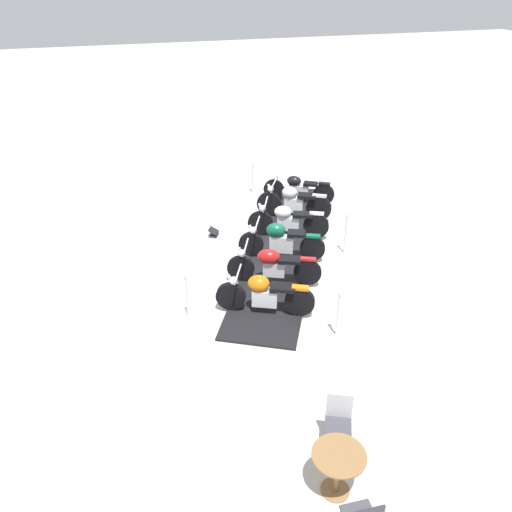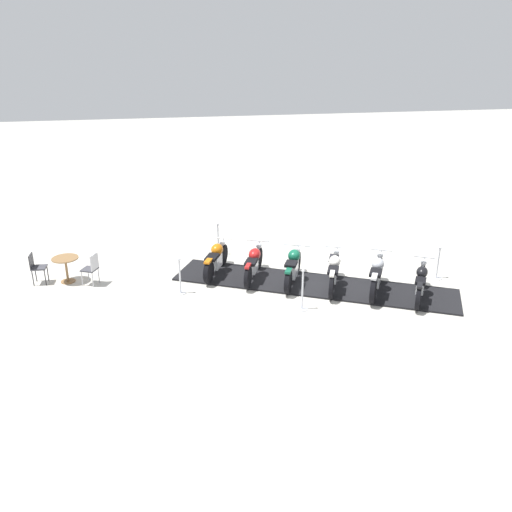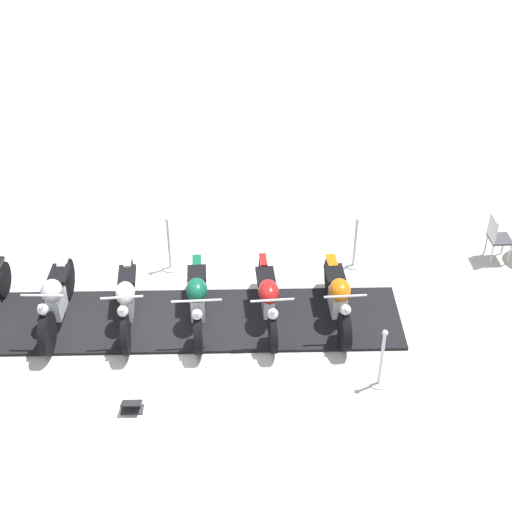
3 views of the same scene
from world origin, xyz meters
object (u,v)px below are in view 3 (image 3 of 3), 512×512
object	(u,v)px
motorcycle_cream	(127,300)
motorcycle_maroon	(268,298)
info_placard	(132,407)
motorcycle_chrome	(56,299)
stanchion_right_rear	(381,365)
stanchion_left_mid	(170,252)
cafe_chair_across_table	(497,236)
motorcycle_copper	(338,297)
stanchion_left_rear	(355,249)
motorcycle_forest	(197,299)

from	to	relation	value
motorcycle_cream	motorcycle_maroon	distance (m)	2.36
motorcycle_cream	info_placard	bearing A→B (deg)	3.65
motorcycle_chrome	stanchion_right_rear	bearing A→B (deg)	75.62
stanchion_left_mid	cafe_chair_across_table	distance (m)	6.13
motorcycle_copper	info_placard	bearing A→B (deg)	-61.93
motorcycle_copper	stanchion_left_rear	xyz separation A→B (m)	(-1.17, -1.15, -0.12)
cafe_chair_across_table	motorcycle_chrome	bearing A→B (deg)	-170.29
motorcycle_cream	cafe_chair_across_table	world-z (taller)	motorcycle_cream
motorcycle_chrome	motorcycle_forest	distance (m)	2.36
motorcycle_forest	stanchion_right_rear	xyz separation A→B (m)	(-1.81, 2.67, -0.12)
stanchion_left_mid	motorcycle_forest	bearing A→B (deg)	82.48
stanchion_right_rear	cafe_chair_across_table	bearing A→B (deg)	-157.78
stanchion_left_rear	info_placard	bearing A→B (deg)	15.12
info_placard	motorcycle_cream	bearing A→B (deg)	-82.38
motorcycle_maroon	stanchion_right_rear	distance (m)	2.25
motorcycle_maroon	info_placard	xyz separation A→B (m)	(2.77, 0.74, -0.46)
motorcycle_forest	motorcycle_maroon	size ratio (longest dim) A/B	0.99
stanchion_right_rear	stanchion_left_rear	xyz separation A→B (m)	(-1.45, -2.72, -0.02)
stanchion_left_mid	info_placard	size ratio (longest dim) A/B	2.96
motorcycle_chrome	motorcycle_copper	distance (m)	4.72
cafe_chair_across_table	motorcycle_copper	bearing A→B (deg)	-154.13
motorcycle_copper	stanchion_left_rear	world-z (taller)	stanchion_left_rear
motorcycle_chrome	motorcycle_maroon	distance (m)	3.54
motorcycle_forest	info_placard	bearing A→B (deg)	-27.68
motorcycle_chrome	motorcycle_copper	xyz separation A→B (m)	(-4.17, 2.23, -0.04)
stanchion_right_rear	info_placard	world-z (taller)	stanchion_right_rear
motorcycle_forest	cafe_chair_across_table	bearing A→B (deg)	104.67
stanchion_left_rear	motorcycle_cream	bearing A→B (deg)	-6.79
motorcycle_chrome	motorcycle_forest	size ratio (longest dim) A/B	0.96
motorcycle_forest	stanchion_right_rear	world-z (taller)	stanchion_right_rear
stanchion_left_mid	motorcycle_maroon	bearing A→B (deg)	110.20
motorcycle_forest	info_placard	size ratio (longest dim) A/B	5.18
stanchion_left_rear	stanchion_left_mid	bearing A→B (deg)	-28.09
motorcycle_forest	motorcycle_chrome	bearing A→B (deg)	-92.95
motorcycle_cream	cafe_chair_across_table	size ratio (longest dim) A/B	2.15
motorcycle_chrome	motorcycle_maroon	bearing A→B (deg)	91.57
motorcycle_copper	motorcycle_maroon	bearing A→B (deg)	-92.27
motorcycle_cream	stanchion_right_rear	xyz separation A→B (m)	(-2.85, 3.23, -0.12)
motorcycle_forest	motorcycle_maroon	bearing A→B (deg)	87.17
stanchion_left_mid	stanchion_right_rear	world-z (taller)	stanchion_left_mid
motorcycle_cream	motorcycle_maroon	size ratio (longest dim) A/B	1.00
stanchion_left_mid	motorcycle_copper	bearing A→B (deg)	123.97
stanchion_left_mid	stanchion_left_rear	distance (m)	3.44
motorcycle_forest	stanchion_right_rear	bearing A→B (deg)	59.55
motorcycle_copper	info_placard	xyz separation A→B (m)	(3.82, 0.20, -0.44)
motorcycle_cream	motorcycle_copper	distance (m)	3.54
motorcycle_maroon	stanchion_left_rear	xyz separation A→B (m)	(-2.22, -0.61, -0.14)
motorcycle_chrome	motorcycle_maroon	world-z (taller)	motorcycle_chrome
motorcycle_copper	stanchion_left_mid	world-z (taller)	stanchion_left_mid
stanchion_right_rear	cafe_chair_across_table	size ratio (longest dim) A/B	1.18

